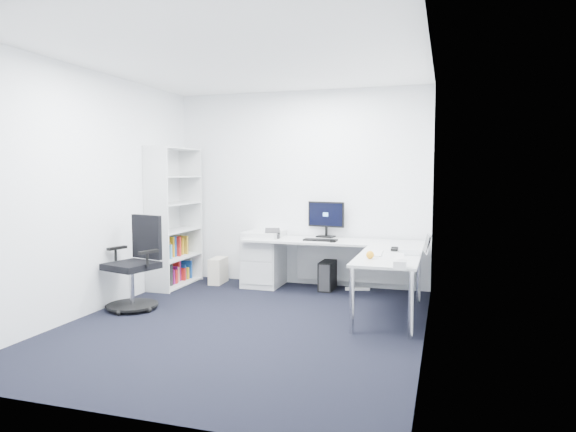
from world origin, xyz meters
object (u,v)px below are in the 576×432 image
(monitor, at_px, (326,219))
(laptop, at_px, (409,244))
(bookshelf, at_px, (174,217))
(task_chair, at_px, (131,263))
(l_desk, at_px, (327,271))

(monitor, relative_size, laptop, 1.65)
(bookshelf, height_order, monitor, bookshelf)
(task_chair, distance_m, monitor, 2.64)
(bookshelf, relative_size, task_chair, 1.79)
(l_desk, bearing_deg, monitor, 104.13)
(l_desk, relative_size, task_chair, 2.18)
(task_chair, xyz_separation_m, laptop, (3.06, 0.69, 0.26))
(task_chair, bearing_deg, monitor, 60.40)
(bookshelf, bearing_deg, task_chair, -82.67)
(l_desk, height_order, monitor, monitor)
(task_chair, height_order, laptop, task_chair)
(bookshelf, height_order, task_chair, bookshelf)
(l_desk, xyz_separation_m, bookshelf, (-2.17, 0.05, 0.62))
(l_desk, relative_size, bookshelf, 1.22)
(task_chair, distance_m, laptop, 3.14)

